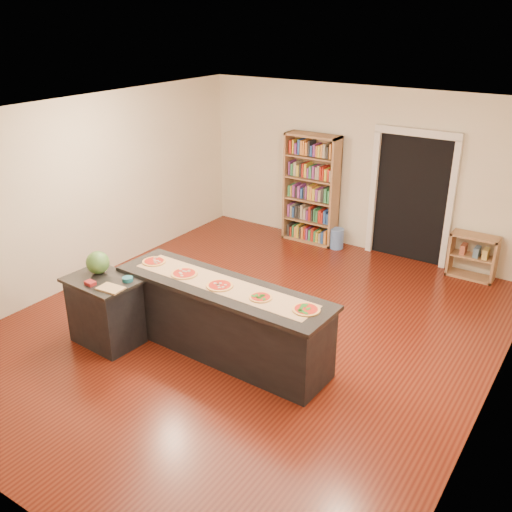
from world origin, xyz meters
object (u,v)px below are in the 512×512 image
Objects in this scene: side_counter at (106,310)px; bookshelf at (311,189)px; waste_bin at (337,238)px; watermelon at (98,263)px; kitchen_island at (223,319)px; low_shelf at (473,256)px.

bookshelf is (0.48, 4.49, 0.53)m from side_counter.
waste_bin is 1.24× the size of watermelon.
side_counter is 4.54m from bookshelf.
bookshelf is 5.47× the size of waste_bin.
waste_bin is at bearing 74.30° from watermelon.
side_counter is at bearing -154.54° from kitchen_island.
low_shelf is 5.69m from watermelon.
watermelon reaches higher than side_counter.
bookshelf is 4.43m from watermelon.
low_shelf is (3.37, 4.51, -0.09)m from side_counter.
side_counter is 4.57m from waste_bin.
watermelon is (-1.55, -0.50, 0.56)m from kitchen_island.
kitchen_island is at bearing -76.86° from bookshelf.
side_counter reaches higher than waste_bin.
waste_bin is (-0.33, 3.83, -0.29)m from kitchen_island.
side_counter is 2.50× the size of waste_bin.
bookshelf is at bearing 105.16° from kitchen_island.
watermelon is at bearing -128.69° from low_shelf.
kitchen_island is 4.38m from low_shelf.
bookshelf is 2.73× the size of low_shelf.
side_counter is at bearing -126.79° from low_shelf.
low_shelf is (1.98, 3.91, -0.11)m from kitchen_island.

